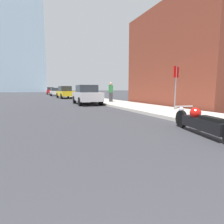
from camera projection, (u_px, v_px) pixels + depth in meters
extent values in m
cube|color=#B2ADA3|center=(67.00, 95.00, 38.23)|extent=(3.01, 240.00, 0.15)
cube|color=brown|center=(217.00, 61.00, 14.78)|extent=(12.23, 8.80, 7.23)
cube|color=#9EB7CC|center=(19.00, 28.00, 83.05)|extent=(21.57, 21.57, 60.51)
cylinder|color=black|center=(181.00, 119.00, 5.82)|extent=(0.24, 0.58, 0.57)
cube|color=black|center=(202.00, 124.00, 4.81)|extent=(0.63, 1.58, 0.31)
sphere|color=red|center=(195.00, 113.00, 5.08)|extent=(0.31, 0.31, 0.31)
cube|color=black|center=(211.00, 119.00, 4.45)|extent=(0.39, 0.75, 0.10)
sphere|color=silver|center=(181.00, 109.00, 5.81)|extent=(0.16, 0.16, 0.16)
cylinder|color=silver|center=(184.00, 106.00, 5.65)|extent=(0.61, 0.19, 0.04)
cube|color=#BCBCC1|center=(87.00, 96.00, 14.66)|extent=(1.91, 4.12, 0.68)
cube|color=#23282D|center=(87.00, 89.00, 14.57)|extent=(1.56, 2.00, 0.60)
cylinder|color=black|center=(74.00, 100.00, 15.56)|extent=(0.23, 0.68, 0.67)
cylinder|color=black|center=(92.00, 99.00, 16.16)|extent=(0.23, 0.68, 0.67)
cylinder|color=black|center=(80.00, 102.00, 13.24)|extent=(0.23, 0.68, 0.67)
cylinder|color=black|center=(101.00, 101.00, 13.84)|extent=(0.23, 0.68, 0.67)
cube|color=gold|center=(65.00, 93.00, 24.58)|extent=(1.96, 4.65, 0.66)
cube|color=#23282D|center=(65.00, 89.00, 24.49)|extent=(1.55, 2.28, 0.69)
cylinder|color=black|center=(57.00, 96.00, 25.49)|extent=(0.25, 0.73, 0.72)
cylinder|color=black|center=(68.00, 95.00, 26.22)|extent=(0.25, 0.73, 0.72)
cylinder|color=black|center=(62.00, 96.00, 23.02)|extent=(0.25, 0.73, 0.72)
cylinder|color=black|center=(73.00, 96.00, 23.75)|extent=(0.25, 0.73, 0.72)
cube|color=silver|center=(55.00, 93.00, 33.90)|extent=(1.83, 3.89, 0.62)
cube|color=#23282D|center=(55.00, 89.00, 33.82)|extent=(1.53, 1.88, 0.59)
cylinder|color=black|center=(50.00, 94.00, 34.67)|extent=(0.21, 0.67, 0.67)
cylinder|color=black|center=(59.00, 94.00, 35.36)|extent=(0.21, 0.67, 0.67)
cylinder|color=black|center=(52.00, 94.00, 32.51)|extent=(0.21, 0.67, 0.67)
cylinder|color=black|center=(61.00, 94.00, 33.21)|extent=(0.21, 0.67, 0.67)
cube|color=red|center=(51.00, 91.00, 44.19)|extent=(2.20, 4.51, 0.79)
cube|color=#23282D|center=(51.00, 89.00, 44.10)|extent=(1.71, 2.23, 0.63)
cylinder|color=black|center=(47.00, 93.00, 45.25)|extent=(0.27, 0.72, 0.70)
cylinder|color=black|center=(54.00, 93.00, 45.78)|extent=(0.27, 0.72, 0.70)
cylinder|color=black|center=(47.00, 93.00, 42.71)|extent=(0.27, 0.72, 0.70)
cylinder|color=black|center=(54.00, 93.00, 43.24)|extent=(0.27, 0.72, 0.70)
cylinder|color=slate|center=(175.00, 88.00, 9.62)|extent=(0.07, 0.07, 2.35)
cube|color=red|center=(176.00, 72.00, 9.51)|extent=(0.57, 0.26, 0.60)
cube|color=#38383D|center=(111.00, 97.00, 15.80)|extent=(0.29, 0.20, 0.83)
cube|color=#2D7F42|center=(111.00, 89.00, 15.70)|extent=(0.36, 0.20, 0.66)
sphere|color=tan|center=(111.00, 84.00, 15.64)|extent=(0.24, 0.24, 0.24)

